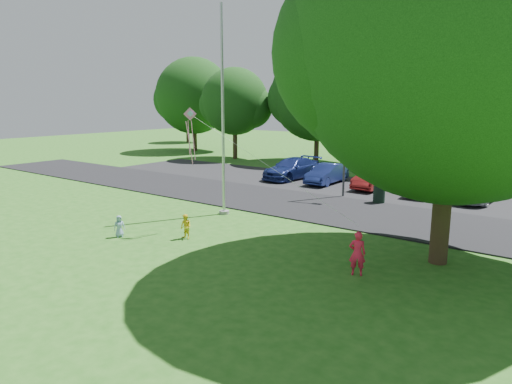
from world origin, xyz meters
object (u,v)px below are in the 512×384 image
Objects in this scene: child_yellow at (186,227)px; kite at (195,128)px; trash_can at (379,194)px; woman at (357,253)px; street_lamp at (350,131)px; big_tree at (452,43)px; flagpole at (223,130)px; child_blue at (119,226)px.

kite is at bearing 112.75° from child_yellow.
woman is at bearing -71.76° from trash_can.
street_lamp is 3.96m from trash_can.
big_tree is 8.95× the size of woman.
flagpole is 10.12m from woman.
flagpole is 9.18× the size of trash_can.
street_lamp is at bearing 66.32° from flagpole.
child_blue is at bearing -13.96° from woman.
flagpole is 10.97× the size of child_blue.
flagpole reaches higher than child_blue.
trash_can is at bearing 74.76° from child_yellow.
woman is at bearing -51.61° from child_blue.
kite reaches higher than child_blue.
child_blue is (-6.22, -12.50, -0.09)m from trash_can.
big_tree is (5.19, -7.86, 6.80)m from trash_can.
street_lamp is 5.93× the size of trash_can.
big_tree is at bearing -5.30° from flagpole.
big_tree reaches higher than child_blue.
flagpole is 9.72× the size of child_yellow.
flagpole is at bearing 67.88° from kite.
woman is (5.57, -11.01, -3.15)m from street_lamp.
child_blue is at bearing -120.18° from street_lamp.
child_yellow reaches higher than child_blue.
flagpole is at bearing 113.67° from child_yellow.
flagpole reaches higher than kite.
trash_can is 11.62m from big_tree.
kite is (-4.16, -10.00, 3.92)m from trash_can.
woman is 0.18× the size of kite.
trash_can is 11.68m from child_yellow.
kite is (-9.36, -2.13, -2.88)m from big_tree.
big_tree is at bearing -40.78° from child_blue.
trash_can is at bearing 52.40° from flagpole.
flagpole is 8.01m from street_lamp.
big_tree reaches higher than street_lamp.
trash_can is 1.20× the size of child_blue.
kite is (-7.64, 0.57, 3.74)m from woman.
woman reaches higher than child_blue.
big_tree is at bearing -61.24° from street_lamp.
flagpole is 6.78m from child_blue.
child_blue is at bearing -116.44° from trash_can.
big_tree is at bearing 23.23° from child_yellow.
big_tree is 7.35m from woman.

